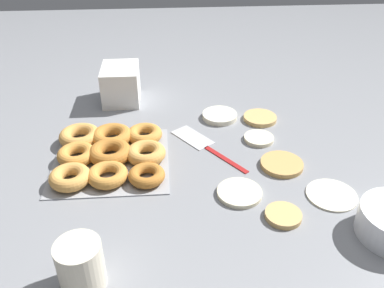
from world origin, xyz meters
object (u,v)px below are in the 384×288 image
at_px(pancake_6, 283,215).
at_px(container_stack, 121,84).
at_px(pancake_0, 259,138).
at_px(pancake_5, 282,164).
at_px(pancake_4, 332,194).
at_px(paper_cup, 81,265).
at_px(pancake_3, 260,118).
at_px(pancake_1, 239,193).
at_px(pancake_2, 220,116).
at_px(donut_tray, 109,153).
at_px(spatula, 200,142).

height_order(pancake_6, container_stack, container_stack).
relative_size(pancake_0, pancake_5, 0.77).
bearing_deg(container_stack, pancake_4, 44.43).
height_order(pancake_4, paper_cup, paper_cup).
relative_size(pancake_3, paper_cup, 1.04).
height_order(pancake_1, paper_cup, paper_cup).
height_order(pancake_0, pancake_2, pancake_2).
relative_size(pancake_3, pancake_6, 1.26).
bearing_deg(pancake_1, pancake_0, 157.55).
bearing_deg(pancake_3, donut_tray, -68.10).
xyz_separation_m(pancake_3, container_stack, (-0.17, -0.43, 0.05)).
bearing_deg(pancake_2, pancake_5, 25.70).
xyz_separation_m(pancake_0, spatula, (-0.00, -0.17, -0.00)).
relative_size(pancake_5, paper_cup, 1.12).
bearing_deg(spatula, pancake_6, 169.73).
relative_size(donut_tray, container_stack, 2.00).
relative_size(pancake_0, pancake_4, 0.71).
bearing_deg(pancake_0, paper_cup, -42.59).
height_order(pancake_5, paper_cup, paper_cup).
bearing_deg(donut_tray, pancake_4, 70.51).
bearing_deg(donut_tray, pancake_0, 98.64).
distance_m(pancake_3, pancake_6, 0.43).
xyz_separation_m(pancake_2, container_stack, (-0.15, -0.31, 0.05)).
relative_size(pancake_6, container_stack, 0.54).
bearing_deg(spatula, donut_tray, 67.98).
height_order(pancake_5, container_stack, container_stack).
distance_m(pancake_6, donut_tray, 0.47).
bearing_deg(pancake_2, pancake_4, 28.90).
height_order(donut_tray, paper_cup, paper_cup).
bearing_deg(pancake_6, pancake_5, 166.28).
relative_size(pancake_6, spatula, 0.32).
relative_size(paper_cup, spatula, 0.39).
bearing_deg(container_stack, donut_tray, -1.69).
bearing_deg(pancake_0, pancake_1, -22.45).
bearing_deg(spatula, pancake_0, -126.46).
relative_size(pancake_2, container_stack, 0.71).
relative_size(pancake_3, pancake_4, 0.86).
bearing_deg(container_stack, pancake_1, 30.99).
bearing_deg(donut_tray, spatula, 104.39).
bearing_deg(spatula, pancake_4, -167.64).
relative_size(pancake_1, donut_tray, 0.35).
bearing_deg(pancake_1, pancake_6, 44.42).
height_order(pancake_6, paper_cup, paper_cup).
relative_size(pancake_4, paper_cup, 1.21).
distance_m(pancake_1, pancake_2, 0.37).
bearing_deg(pancake_2, pancake_1, -0.20).
xyz_separation_m(pancake_2, spatula, (0.13, -0.07, -0.01)).
relative_size(pancake_2, pancake_3, 1.06).
distance_m(pancake_1, pancake_5, 0.16).
bearing_deg(donut_tray, pancake_6, 57.80).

